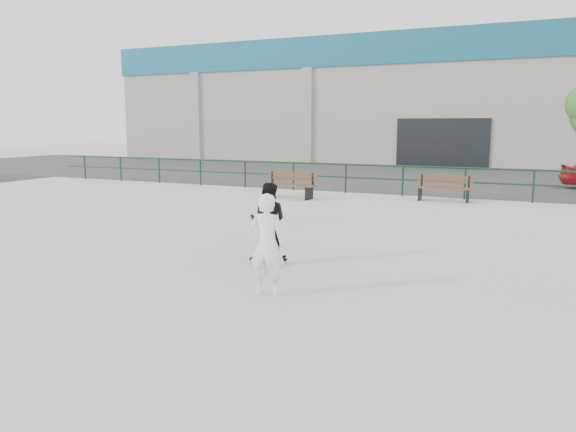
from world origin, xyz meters
The scene contains 10 objects.
ground centered at (0.00, 0.00, 0.00)m, with size 120.00×120.00×0.00m, color #BAB4AA.
ledge centered at (0.00, 9.50, 0.25)m, with size 30.00×3.00×0.50m, color silver.
parking_strip centered at (0.00, 18.00, 0.25)m, with size 60.00×14.00×0.50m, color #343434.
railing centered at (0.00, 10.80, 1.24)m, with size 28.00×0.06×1.03m.
commercial_building centered at (0.00, 31.99, 4.58)m, with size 44.20×16.33×8.00m.
bench_left centered at (-2.22, 8.76, 0.91)m, with size 1.83×0.64×0.83m.
bench_right centered at (2.46, 10.14, 0.89)m, with size 1.75×0.58×0.80m.
skateboard centered at (0.17, 2.51, 0.07)m, with size 0.80×0.37×0.09m.
standing_skater centered at (0.17, 2.51, 0.89)m, with size 0.78×0.60×1.60m, color black.
seated_skater centered at (1.16, 0.53, 0.87)m, with size 0.64×0.42×1.75m, color white.
Camera 1 is at (5.36, -7.69, 2.87)m, focal length 35.00 mm.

